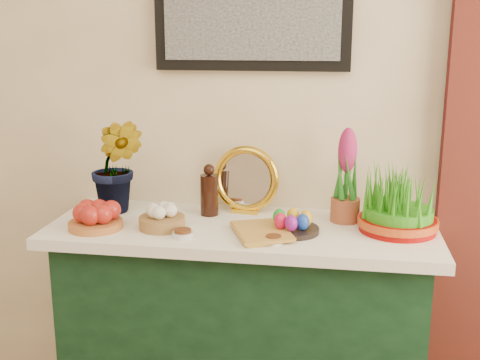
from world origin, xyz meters
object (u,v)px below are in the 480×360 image
Objects in this scene: hyacinth_green at (116,151)px; book at (237,233)px; wheatgrass_sabzeh at (399,204)px; mirror at (246,180)px; sideboard at (242,340)px.

hyacinth_green is 0.59m from book.
book is 0.58m from wheatgrass_sabzeh.
mirror is (0.49, 0.08, -0.12)m from hyacinth_green.
mirror is at bearing 165.20° from wheatgrass_sabzeh.
hyacinth_green is (-0.50, 0.08, 0.71)m from sideboard.
hyacinth_green reaches higher than book.
book is (0.50, -0.22, -0.23)m from hyacinth_green.
sideboard is 0.79m from wheatgrass_sabzeh.
hyacinth_green is 1.84× the size of mirror.
mirror is at bearing 8.23° from hyacinth_green.
book is 0.84× the size of wheatgrass_sabzeh.
sideboard is 4.66× the size of wheatgrass_sabzeh.
mirror is 1.13× the size of book.
book is (0.00, -0.14, 0.48)m from sideboard.
hyacinth_green is at bearing -170.19° from mirror.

